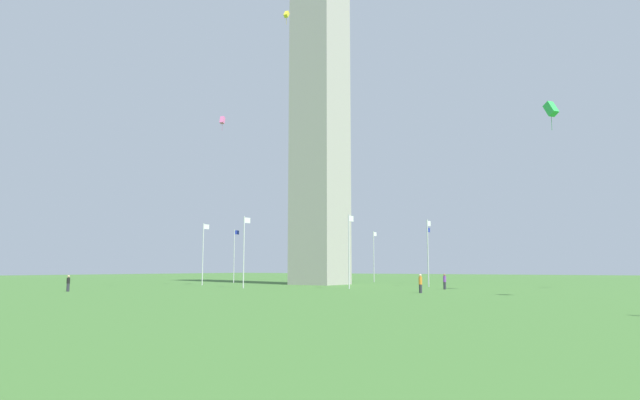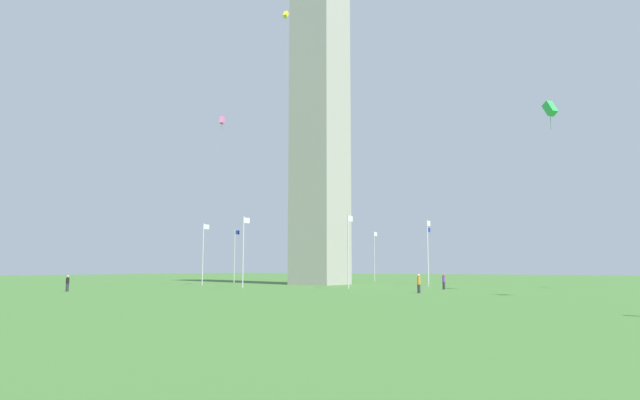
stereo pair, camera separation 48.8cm
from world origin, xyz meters
The scene contains 16 objects.
ground_plane centered at (0.00, 0.00, 0.00)m, with size 260.00×260.00×0.00m, color #3D6B2D.
obelisk_monument centered at (0.00, 0.00, 29.75)m, with size 6.55×6.55×59.50m.
flagpole_n centered at (16.34, 0.00, 4.60)m, with size 1.12×0.14×8.41m.
flagpole_ne centered at (11.57, 11.51, 4.60)m, with size 1.12×0.14×8.41m.
flagpole_e centered at (0.06, 16.28, 4.60)m, with size 1.12×0.14×8.41m.
flagpole_se centered at (-11.45, 11.51, 4.60)m, with size 1.12×0.14×8.41m.
flagpole_s centered at (-16.22, 0.00, 4.60)m, with size 1.12×0.14×8.41m.
flagpole_sw centered at (-11.45, -11.51, 4.60)m, with size 1.12×0.14×8.41m.
flagpole_w centered at (0.06, -16.28, 4.60)m, with size 1.12×0.14×8.41m.
flagpole_nw centered at (11.57, -11.51, 4.60)m, with size 1.12×0.14×8.41m.
person_purple_shirt centered at (-7.11, -21.05, 0.85)m, with size 0.32×0.32×1.70m.
person_orange_shirt centered at (-16.72, -22.31, 0.88)m, with size 0.32×0.32×1.77m.
person_black_shirt centered at (-32.94, 8.46, 0.80)m, with size 0.32×0.32×1.61m.
kite_green_box centered at (-7.92, -32.99, 18.18)m, with size 1.39×1.59×2.99m.
kite_pink_box centered at (-13.96, 6.11, 21.53)m, with size 0.82×0.68×1.90m.
kite_yellow_box centered at (-13.34, -3.79, 33.71)m, with size 0.95×0.64×1.80m.
Camera 1 is at (-65.55, -43.19, 2.37)m, focal length 30.94 mm.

